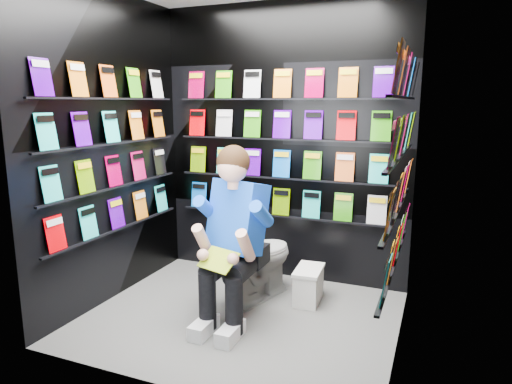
% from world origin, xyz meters
% --- Properties ---
extents(floor, '(2.40, 2.40, 0.00)m').
position_xyz_m(floor, '(0.00, 0.00, 0.00)').
color(floor, slate).
rests_on(floor, ground).
extents(wall_back, '(2.40, 0.04, 2.60)m').
position_xyz_m(wall_back, '(0.00, 1.00, 1.30)').
color(wall_back, black).
rests_on(wall_back, floor).
extents(wall_front, '(2.40, 0.04, 2.60)m').
position_xyz_m(wall_front, '(0.00, -1.00, 1.30)').
color(wall_front, black).
rests_on(wall_front, floor).
extents(wall_left, '(0.04, 2.00, 2.60)m').
position_xyz_m(wall_left, '(-1.20, 0.00, 1.30)').
color(wall_left, black).
rests_on(wall_left, floor).
extents(wall_right, '(0.04, 2.00, 2.60)m').
position_xyz_m(wall_right, '(1.20, 0.00, 1.30)').
color(wall_right, black).
rests_on(wall_right, floor).
extents(comics_back, '(2.10, 0.06, 1.37)m').
position_xyz_m(comics_back, '(0.00, 0.97, 1.31)').
color(comics_back, '#E80007').
rests_on(comics_back, wall_back).
extents(comics_left, '(0.06, 1.70, 1.37)m').
position_xyz_m(comics_left, '(-1.17, 0.00, 1.31)').
color(comics_left, '#E80007').
rests_on(comics_left, wall_left).
extents(comics_right, '(0.06, 1.70, 1.37)m').
position_xyz_m(comics_right, '(1.17, 0.00, 1.31)').
color(comics_right, '#E80007').
rests_on(comics_right, wall_right).
extents(toilet, '(0.62, 0.84, 0.73)m').
position_xyz_m(toilet, '(-0.03, 0.42, 0.37)').
color(toilet, silver).
rests_on(toilet, floor).
extents(longbox, '(0.22, 0.37, 0.27)m').
position_xyz_m(longbox, '(0.42, 0.50, 0.14)').
color(longbox, white).
rests_on(longbox, floor).
extents(longbox_lid, '(0.24, 0.39, 0.03)m').
position_xyz_m(longbox_lid, '(0.42, 0.50, 0.28)').
color(longbox_lid, white).
rests_on(longbox_lid, longbox).
extents(reader, '(0.79, 0.96, 1.53)m').
position_xyz_m(reader, '(-0.03, 0.04, 0.80)').
color(reader, blue).
rests_on(reader, toilet).
extents(held_comic, '(0.32, 0.24, 0.12)m').
position_xyz_m(held_comic, '(-0.03, -0.31, 0.58)').
color(held_comic, green).
rests_on(held_comic, reader).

